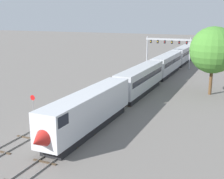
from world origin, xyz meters
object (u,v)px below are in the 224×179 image
signal_gantry (168,45)px  stop_sign (33,102)px  trackside_tree_left (213,50)px  passenger_train (183,54)px

signal_gantry → stop_sign: signal_gantry is taller
stop_sign → trackside_tree_left: trackside_tree_left is taller
trackside_tree_left → signal_gantry: bearing=119.3°
signal_gantry → stop_sign: (-7.75, -46.26, -4.17)m
signal_gantry → trackside_tree_left: trackside_tree_left is taller
signal_gantry → passenger_train: bearing=77.1°
passenger_train → signal_gantry: size_ratio=11.15×
stop_sign → trackside_tree_left: (21.42, 21.89, 5.99)m
passenger_train → stop_sign: (-10.00, -56.10, -0.74)m
passenger_train → stop_sign: bearing=-100.1°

